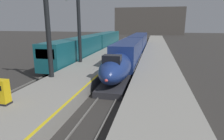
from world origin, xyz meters
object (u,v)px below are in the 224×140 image
Objects in this scene: highspeed_train_main at (133,48)px; station_column_far at (79,20)px; regional_train_adjacent at (95,43)px; station_column_mid at (47,15)px; ticket_machine_yellow at (3,93)px.

station_column_far reaches higher than highspeed_train_main.
highspeed_train_main is 12.05m from station_column_far.
station_column_far reaches higher than regional_train_adjacent.
station_column_mid is 5.91× the size of ticket_machine_yellow.
station_column_mid is at bearing 93.13° from ticket_machine_yellow.
highspeed_train_main is 24.29× the size of ticket_machine_yellow.
station_column_mid reaches higher than station_column_far.
station_column_far is 14.51m from ticket_machine_yellow.
ticket_machine_yellow is (0.35, -13.76, -4.59)m from station_column_far.
station_column_far reaches higher than ticket_machine_yellow.
regional_train_adjacent is at bearing 96.05° from station_column_mid.
regional_train_adjacent is at bearing 99.31° from station_column_far.
station_column_mid is (-5.90, -16.86, 4.80)m from highspeed_train_main.
highspeed_train_main is 1.06× the size of regional_train_adjacent.
station_column_far is at bearing -80.69° from regional_train_adjacent.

